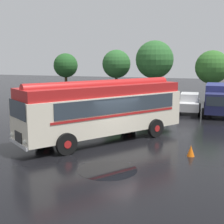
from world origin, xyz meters
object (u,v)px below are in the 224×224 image
object	(u,v)px
car_mid_right	(159,101)
box_van	(218,98)
car_near_left	(99,99)
traffic_cone	(191,151)
car_mid_left	(128,100)
vintage_bus	(103,108)
car_far_right	(189,103)

from	to	relation	value
car_mid_right	box_van	bearing A→B (deg)	-7.89
car_near_left	traffic_cone	world-z (taller)	car_near_left
car_mid_left	car_mid_right	size ratio (longest dim) A/B	1.00
vintage_bus	car_mid_right	distance (m)	11.86
car_mid_left	car_mid_right	bearing A→B (deg)	6.34
car_mid_right	traffic_cone	size ratio (longest dim) A/B	7.74
car_far_right	traffic_cone	distance (m)	12.95
car_mid_left	box_van	size ratio (longest dim) A/B	0.74
car_mid_left	vintage_bus	bearing A→B (deg)	-81.15
car_mid_right	car_far_right	size ratio (longest dim) A/B	0.99
car_near_left	box_van	xyz separation A→B (m)	(10.76, 0.02, 0.52)
car_mid_left	car_far_right	size ratio (longest dim) A/B	0.99
vintage_bus	car_mid_left	xyz separation A→B (m)	(-1.78, 11.45, -1.05)
vintage_bus	car_far_right	distance (m)	12.03
vintage_bus	car_far_right	xyz separation A→B (m)	(3.82, 11.36, -1.05)
car_far_right	box_van	size ratio (longest dim) A/B	0.74
vintage_bus	car_mid_left	world-z (taller)	vintage_bus
car_near_left	car_mid_left	world-z (taller)	same
box_van	traffic_cone	bearing A→B (deg)	-94.99
car_far_right	traffic_cone	size ratio (longest dim) A/B	7.79
car_near_left	car_mid_left	bearing A→B (deg)	8.34
car_far_right	box_van	world-z (taller)	box_van
car_far_right	car_mid_left	bearing A→B (deg)	179.05
car_far_right	car_near_left	bearing A→B (deg)	-177.84
box_van	car_far_right	bearing A→B (deg)	172.90
car_near_left	traffic_cone	xyz separation A→B (m)	(9.66, -12.56, -0.57)
car_near_left	box_van	size ratio (longest dim) A/B	0.75
vintage_bus	box_van	size ratio (longest dim) A/B	1.67
car_mid_right	box_van	xyz separation A→B (m)	(5.10, -0.71, 0.52)
vintage_bus	traffic_cone	xyz separation A→B (m)	(5.09, -1.52, -1.62)
traffic_cone	car_far_right	bearing A→B (deg)	95.61
car_near_left	car_far_right	size ratio (longest dim) A/B	1.00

